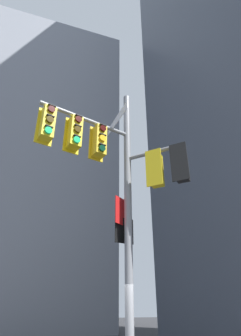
% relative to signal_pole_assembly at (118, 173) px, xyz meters
% --- Properties ---
extents(building_mid_block, '(16.77, 16.77, 35.21)m').
position_rel_signal_pole_assembly_xyz_m(building_mid_block, '(-2.51, 26.00, 12.22)').
color(building_mid_block, '#9399A3').
rests_on(building_mid_block, ground).
extents(signal_pole_assembly, '(4.25, 2.30, 8.65)m').
position_rel_signal_pole_assembly_xyz_m(signal_pole_assembly, '(0.00, 0.00, 0.00)').
color(signal_pole_assembly, gray).
rests_on(signal_pole_assembly, ground).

